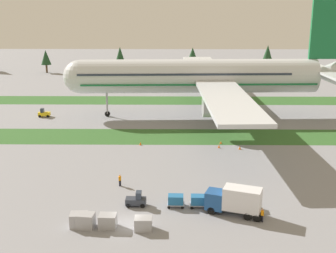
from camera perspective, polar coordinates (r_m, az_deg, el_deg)
ground_plane at (r=53.64m, az=-5.09°, el=-12.30°), size 400.00×400.00×0.00m
grass_strip_near at (r=85.91m, az=-2.86°, el=-1.29°), size 320.00×10.37×0.01m
grass_strip_far at (r=117.55m, az=-1.92°, el=3.39°), size 320.00×10.37×0.01m
airliner at (r=99.96m, az=4.84°, el=6.52°), size 63.68×78.63×25.68m
baggage_tug at (r=57.30m, az=-4.09°, el=-9.44°), size 2.63×1.36×1.97m
cargo_dolly_lead at (r=56.96m, az=1.01°, el=-9.44°), size 2.24×1.55×1.55m
cargo_dolly_second at (r=57.00m, az=3.96°, el=-9.46°), size 2.24×1.55×1.55m
cargo_dolly_third at (r=57.17m, az=6.91°, el=-9.46°), size 2.24×1.55×1.55m
cargo_dolly_fourth at (r=57.50m, az=9.83°, el=-9.44°), size 2.24×1.55×1.55m
catering_truck at (r=55.23m, az=8.61°, el=-9.29°), size 7.32×4.49×3.58m
pushback_tractor at (r=104.18m, az=-15.71°, el=1.64°), size 2.65×1.40×1.97m
ground_crew_marshaller at (r=54.47m, az=12.05°, el=-11.02°), size 0.36×0.52×1.74m
ground_crew_loader at (r=63.31m, az=-6.22°, el=-6.84°), size 0.36×0.50×1.74m
uld_container_0 at (r=53.02m, az=-10.57°, el=-11.84°), size 2.18×1.83×1.70m
uld_container_1 at (r=52.66m, az=-7.78°, el=-11.98°), size 2.06×1.68×1.59m
uld_container_2 at (r=53.39m, az=-11.42°, el=-11.71°), size 2.12×1.75×1.65m
uld_container_3 at (r=51.80m, az=-3.20°, el=-12.39°), size 2.02×1.63×1.51m
taxiway_marker_0 at (r=79.36m, az=9.24°, el=-2.71°), size 0.44×0.44×0.60m
taxiway_marker_1 at (r=79.62m, az=6.59°, el=-2.53°), size 0.44×0.44×0.66m
taxiway_marker_2 at (r=80.77m, az=-3.57°, el=-2.21°), size 0.44×0.44×0.59m
taxiway_marker_3 at (r=82.02m, az=6.82°, el=-2.05°), size 0.44×0.44×0.49m
distant_tree_line at (r=163.44m, az=-4.06°, el=9.13°), size 189.17×10.95×10.37m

